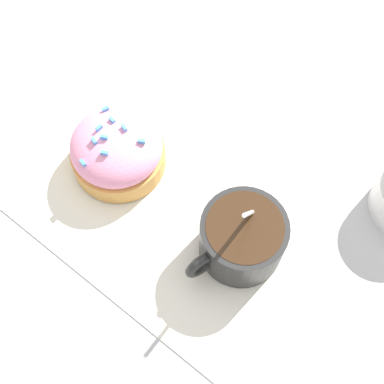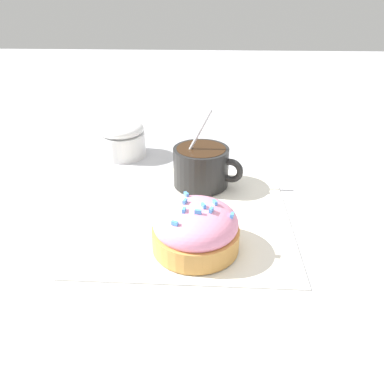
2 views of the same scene
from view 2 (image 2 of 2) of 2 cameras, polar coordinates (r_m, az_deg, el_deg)
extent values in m
plane|color=#B2B2B7|center=(0.49, -0.46, -3.28)|extent=(3.00, 3.00, 0.00)
cube|color=white|center=(0.49, -0.46, -3.13)|extent=(0.27, 0.26, 0.00)
cylinder|color=black|center=(0.54, 1.36, 3.89)|extent=(0.08, 0.08, 0.06)
cylinder|color=#331E0F|center=(0.53, 1.39, 6.19)|extent=(0.07, 0.07, 0.01)
torus|color=black|center=(0.53, 5.93, 3.25)|extent=(0.02, 0.04, 0.04)
ellipsoid|color=silver|center=(0.55, 3.49, 2.29)|extent=(0.02, 0.03, 0.01)
cylinder|color=silver|center=(0.53, 0.04, 7.08)|extent=(0.01, 0.06, 0.10)
cylinder|color=#D19347|center=(0.42, 0.56, -6.99)|extent=(0.10, 0.10, 0.02)
ellipsoid|color=pink|center=(0.40, 0.57, -4.67)|extent=(0.09, 0.09, 0.04)
cube|color=#4C99EA|center=(0.42, -0.47, -0.38)|extent=(0.01, 0.01, 0.00)
cube|color=#4C99EA|center=(0.40, 3.51, -1.58)|extent=(0.01, 0.01, 0.00)
cube|color=#4C99EA|center=(0.38, 0.92, -3.03)|extent=(0.00, 0.01, 0.00)
cube|color=#4C99EA|center=(0.37, -2.64, -4.77)|extent=(0.01, 0.01, 0.00)
cube|color=#4C99EA|center=(0.39, 1.75, -2.06)|extent=(0.01, 0.01, 0.00)
cube|color=#4C99EA|center=(0.40, -0.98, -1.44)|extent=(0.01, 0.01, 0.00)
cube|color=#4C99EA|center=(0.38, 2.95, -2.73)|extent=(0.01, 0.01, 0.00)
cube|color=#4C99EA|center=(0.39, 6.12, -3.54)|extent=(0.01, 0.00, 0.00)
cube|color=#4C99EA|center=(0.38, -1.81, -2.76)|extent=(0.01, 0.00, 0.00)
cylinder|color=white|center=(0.66, -10.58, 7.11)|extent=(0.08, 0.08, 0.04)
ellipsoid|color=white|center=(0.66, -10.80, 9.42)|extent=(0.08, 0.08, 0.03)
camera|label=1|loc=(0.63, 25.90, 48.89)|focal=50.00mm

